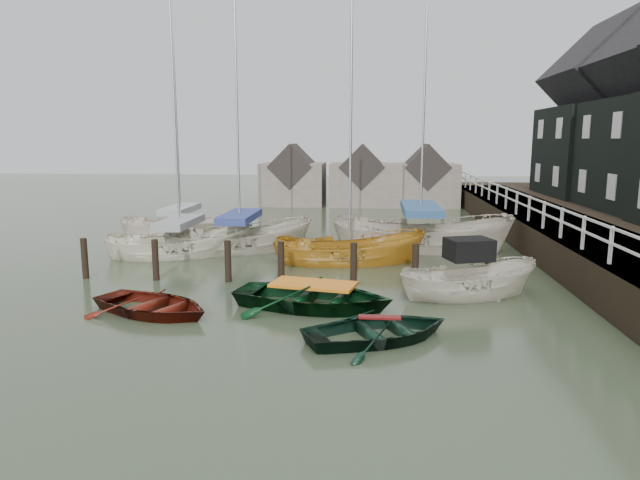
# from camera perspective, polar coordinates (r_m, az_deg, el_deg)

# --- Properties ---
(ground) EXTENTS (120.00, 120.00, 0.00)m
(ground) POSITION_cam_1_polar(r_m,az_deg,el_deg) (16.06, -1.34, -7.06)
(ground) COLOR #2D3622
(ground) RESTS_ON ground
(pier) EXTENTS (3.04, 32.00, 2.70)m
(pier) POSITION_cam_1_polar(r_m,az_deg,el_deg) (26.69, 21.99, 0.68)
(pier) COLOR black
(pier) RESTS_ON ground
(mooring_pilings) EXTENTS (13.72, 0.22, 1.80)m
(mooring_pilings) POSITION_cam_1_polar(r_m,az_deg,el_deg) (18.95, -3.64, -2.84)
(mooring_pilings) COLOR black
(mooring_pilings) RESTS_ON ground
(far_sheds) EXTENTS (14.00, 4.08, 4.39)m
(far_sheds) POSITION_cam_1_polar(r_m,az_deg,el_deg) (41.35, 4.00, 6.08)
(far_sheds) COLOR #665B51
(far_sheds) RESTS_ON ground
(rowboat_red) EXTENTS (4.44, 3.91, 0.76)m
(rowboat_red) POSITION_cam_1_polar(r_m,az_deg,el_deg) (16.44, -16.34, -7.06)
(rowboat_red) COLOR #51150B
(rowboat_red) RESTS_ON ground
(rowboat_green) EXTENTS (5.11, 4.10, 0.94)m
(rowboat_green) POSITION_cam_1_polar(r_m,az_deg,el_deg) (16.30, -0.65, -6.80)
(rowboat_green) COLOR black
(rowboat_green) RESTS_ON ground
(rowboat_dkgreen) EXTENTS (4.44, 3.94, 0.76)m
(rowboat_dkgreen) POSITION_cam_1_polar(r_m,az_deg,el_deg) (13.90, 5.94, -9.88)
(rowboat_dkgreen) COLOR black
(rowboat_dkgreen) RESTS_ON ground
(motorboat) EXTENTS (4.67, 2.88, 2.61)m
(motorboat) POSITION_cam_1_polar(r_m,az_deg,el_deg) (17.93, 14.57, -5.24)
(motorboat) COLOR beige
(motorboat) RESTS_ON ground
(sailboat_a) EXTENTS (6.29, 4.30, 11.52)m
(sailboat_a) POSITION_cam_1_polar(r_m,az_deg,el_deg) (24.19, -13.76, -1.32)
(sailboat_a) COLOR silver
(sailboat_a) RESTS_ON ground
(sailboat_b) EXTENTS (6.80, 4.75, 11.47)m
(sailboat_b) POSITION_cam_1_polar(r_m,az_deg,el_deg) (24.70, -7.96, -0.91)
(sailboat_b) COLOR #B8B19D
(sailboat_b) RESTS_ON ground
(sailboat_c) EXTENTS (6.20, 3.14, 10.85)m
(sailboat_c) POSITION_cam_1_polar(r_m,az_deg,el_deg) (22.23, 2.97, -2.18)
(sailboat_c) COLOR #B37B21
(sailboat_c) RESTS_ON ground
(sailboat_d) EXTENTS (8.21, 4.43, 11.60)m
(sailboat_d) POSITION_cam_1_polar(r_m,az_deg,el_deg) (25.24, 9.92, -0.74)
(sailboat_d) COLOR beige
(sailboat_d) RESTS_ON ground
(sailboat_e) EXTENTS (6.05, 2.93, 10.30)m
(sailboat_e) POSITION_cam_1_polar(r_m,az_deg,el_deg) (28.79, -13.70, 0.46)
(sailboat_e) COLOR beige
(sailboat_e) RESTS_ON ground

